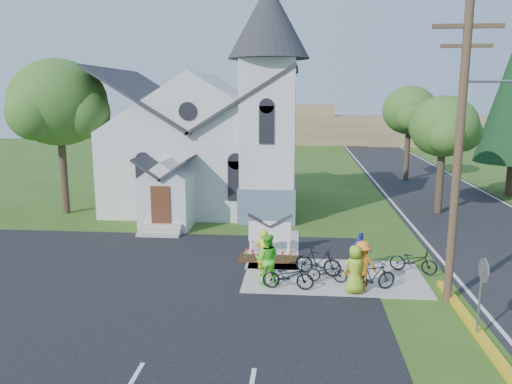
# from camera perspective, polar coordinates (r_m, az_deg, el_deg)

# --- Properties ---
(ground) EXTENTS (120.00, 120.00, 0.00)m
(ground) POSITION_cam_1_polar(r_m,az_deg,el_deg) (19.71, 4.52, -10.02)
(ground) COLOR #2F5317
(ground) RESTS_ON ground
(parking_lot) EXTENTS (20.00, 16.00, 0.02)m
(parking_lot) POSITION_cam_1_polar(r_m,az_deg,el_deg) (19.22, -17.34, -11.05)
(parking_lot) COLOR black
(parking_lot) RESTS_ON ground
(road) EXTENTS (8.00, 90.00, 0.02)m
(road) POSITION_cam_1_polar(r_m,az_deg,el_deg) (35.55, 21.14, -1.16)
(road) COLOR black
(road) RESTS_ON ground
(sidewalk) EXTENTS (7.00, 4.00, 0.05)m
(sidewalk) POSITION_cam_1_polar(r_m,az_deg,el_deg) (20.22, 8.85, -9.49)
(sidewalk) COLOR #9A978B
(sidewalk) RESTS_ON ground
(church) EXTENTS (12.35, 12.00, 13.00)m
(church) POSITION_cam_1_polar(r_m,az_deg,el_deg) (31.43, -5.20, 7.68)
(church) COLOR silver
(church) RESTS_ON ground
(church_sign) EXTENTS (2.20, 0.40, 1.70)m
(church_sign) POSITION_cam_1_polar(r_m,az_deg,el_deg) (22.47, 1.58, -4.57)
(church_sign) COLOR #9A978B
(church_sign) RESTS_ON ground
(flower_bed) EXTENTS (2.60, 1.10, 0.07)m
(flower_bed) POSITION_cam_1_polar(r_m,az_deg,el_deg) (21.90, 1.42, -7.70)
(flower_bed) COLOR #33200E
(flower_bed) RESTS_ON ground
(utility_pole) EXTENTS (3.45, 0.28, 10.00)m
(utility_pole) POSITION_cam_1_polar(r_m,az_deg,el_deg) (17.78, 22.36, 4.82)
(utility_pole) COLOR #4B3525
(utility_pole) RESTS_ON ground
(stop_sign) EXTENTS (0.11, 0.76, 2.48)m
(stop_sign) POSITION_cam_1_polar(r_m,az_deg,el_deg) (16.07, 24.48, -9.23)
(stop_sign) COLOR gray
(stop_sign) RESTS_ON ground
(tree_lot_corner) EXTENTS (5.60, 5.60, 9.15)m
(tree_lot_corner) POSITION_cam_1_polar(r_m,az_deg,el_deg) (31.71, -21.64, 9.45)
(tree_lot_corner) COLOR #34251C
(tree_lot_corner) RESTS_ON ground
(tree_road_near) EXTENTS (4.00, 4.00, 7.05)m
(tree_road_near) POSITION_cam_1_polar(r_m,az_deg,el_deg) (31.59, 20.65, 6.97)
(tree_road_near) COLOR #34251C
(tree_road_near) RESTS_ON ground
(tree_road_mid) EXTENTS (4.40, 4.40, 7.80)m
(tree_road_mid) POSITION_cam_1_polar(r_m,az_deg,el_deg) (43.34, 17.13, 8.87)
(tree_road_mid) COLOR #34251C
(tree_road_mid) RESTS_ON ground
(distant_hills) EXTENTS (61.00, 10.00, 5.60)m
(distant_hills) POSITION_cam_1_polar(r_m,az_deg,el_deg) (74.96, 7.61, 7.22)
(distant_hills) COLOR brown
(distant_hills) RESTS_ON ground
(cyclist_0) EXTENTS (0.80, 0.65, 1.90)m
(cyclist_0) POSITION_cam_1_polar(r_m,az_deg,el_deg) (19.62, 0.92, -6.99)
(cyclist_0) COLOR #D5E71B
(cyclist_0) RESTS_ON sidewalk
(bike_0) EXTENTS (1.93, 0.79, 0.99)m
(bike_0) POSITION_cam_1_polar(r_m,az_deg,el_deg) (18.57, 3.69, -9.56)
(bike_0) COLOR black
(bike_0) RESTS_ON sidewalk
(cyclist_1) EXTENTS (0.95, 0.74, 1.95)m
(cyclist_1) POSITION_cam_1_polar(r_m,az_deg,el_deg) (18.85, 1.28, -7.68)
(cyclist_1) COLOR #48DA28
(cyclist_1) RESTS_ON sidewalk
(bike_1) EXTENTS (1.95, 1.08, 1.13)m
(bike_1) POSITION_cam_1_polar(r_m,az_deg,el_deg) (20.03, 7.13, -7.86)
(bike_1) COLOR black
(bike_1) RESTS_ON sidewalk
(cyclist_2) EXTENTS (0.97, 0.70, 1.53)m
(cyclist_2) POSITION_cam_1_polar(r_m,az_deg,el_deg) (20.91, 11.87, -6.61)
(cyclist_2) COLOR #222FAD
(cyclist_2) RESTS_ON sidewalk
(bike_2) EXTENTS (1.57, 0.65, 0.80)m
(bike_2) POSITION_cam_1_polar(r_m,az_deg,el_deg) (19.41, 8.13, -9.02)
(bike_2) COLOR black
(bike_2) RESTS_ON sidewalk
(cyclist_3) EXTENTS (1.36, 1.02, 1.88)m
(cyclist_3) POSITION_cam_1_polar(r_m,az_deg,el_deg) (18.63, 11.99, -8.28)
(cyclist_3) COLOR orange
(cyclist_3) RESTS_ON sidewalk
(bike_3) EXTENTS (1.83, 1.10, 1.06)m
(bike_3) POSITION_cam_1_polar(r_m,az_deg,el_deg) (18.85, 13.25, -9.41)
(bike_3) COLOR black
(bike_3) RESTS_ON sidewalk
(cyclist_4) EXTENTS (0.96, 0.71, 1.78)m
(cyclist_4) POSITION_cam_1_polar(r_m,az_deg,el_deg) (18.37, 11.24, -8.67)
(cyclist_4) COLOR #98C124
(cyclist_4) RESTS_ON sidewalk
(bike_4) EXTENTS (1.98, 1.31, 0.98)m
(bike_4) POSITION_cam_1_polar(r_m,az_deg,el_deg) (21.11, 17.55, -7.50)
(bike_4) COLOR black
(bike_4) RESTS_ON sidewalk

